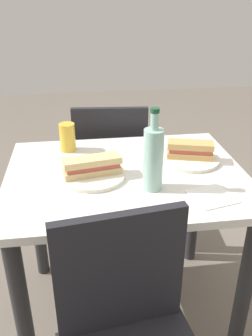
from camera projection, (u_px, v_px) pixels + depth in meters
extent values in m
plane|color=#6B6056|center=(126.00, 306.00, 1.74)|extent=(8.00, 8.00, 0.00)
cube|color=silver|center=(126.00, 176.00, 1.42)|extent=(0.93, 0.73, 0.03)
cylinder|color=#262628|center=(23.00, 316.00, 1.26)|extent=(0.06, 0.06, 0.70)
cylinder|color=#262628|center=(244.00, 292.00, 1.36)|extent=(0.06, 0.06, 0.70)
cylinder|color=#262628|center=(37.00, 217.00, 1.81)|extent=(0.06, 0.06, 0.70)
cylinder|color=#262628|center=(194.00, 205.00, 1.91)|extent=(0.06, 0.06, 0.70)
cube|color=black|center=(111.00, 166.00, 2.12)|extent=(0.43, 0.43, 0.02)
cube|color=black|center=(110.00, 145.00, 1.86)|extent=(0.38, 0.06, 0.40)
cylinder|color=black|center=(138.00, 184.00, 2.39)|extent=(0.04, 0.04, 0.43)
cylinder|color=black|center=(84.00, 185.00, 2.37)|extent=(0.04, 0.04, 0.43)
cylinder|color=black|center=(143.00, 214.00, 2.06)|extent=(0.04, 0.04, 0.43)
cylinder|color=black|center=(80.00, 216.00, 2.05)|extent=(0.04, 0.04, 0.43)
cube|color=black|center=(120.00, 273.00, 1.03)|extent=(0.38, 0.08, 0.40)
cylinder|color=silver|center=(189.00, 159.00, 1.51)|extent=(0.25, 0.25, 0.01)
cube|color=tan|center=(190.00, 154.00, 1.50)|extent=(0.20, 0.12, 0.02)
cube|color=#B74C3D|center=(190.00, 150.00, 1.49)|extent=(0.18, 0.11, 0.02)
cube|color=tan|center=(191.00, 145.00, 1.48)|extent=(0.20, 0.12, 0.02)
cube|color=silver|center=(199.00, 152.00, 1.55)|extent=(0.10, 0.05, 0.00)
cube|color=#59331E|center=(178.00, 150.00, 1.57)|extent=(0.08, 0.04, 0.01)
cylinder|color=silver|center=(93.00, 176.00, 1.38)|extent=(0.25, 0.25, 0.01)
cube|color=#DBB77A|center=(92.00, 171.00, 1.37)|extent=(0.23, 0.11, 0.02)
cube|color=#B74C3D|center=(92.00, 166.00, 1.36)|extent=(0.21, 0.10, 0.02)
cube|color=#DBB77A|center=(92.00, 161.00, 1.35)|extent=(0.23, 0.11, 0.02)
cube|color=silver|center=(99.00, 165.00, 1.43)|extent=(0.10, 0.04, 0.00)
cube|color=#59331E|center=(77.00, 169.00, 1.40)|extent=(0.08, 0.03, 0.01)
cylinder|color=#99C6B7|center=(153.00, 160.00, 1.26)|extent=(0.07, 0.07, 0.22)
cylinder|color=#99C6B7|center=(155.00, 121.00, 1.19)|extent=(0.03, 0.03, 0.06)
cylinder|color=#19472D|center=(155.00, 110.00, 1.18)|extent=(0.03, 0.03, 0.02)
cylinder|color=gold|center=(67.00, 137.00, 1.58)|extent=(0.07, 0.07, 0.12)
cylinder|color=silver|center=(135.00, 208.00, 1.16)|extent=(0.08, 0.08, 0.03)
cube|color=white|center=(212.00, 196.00, 1.25)|extent=(0.17, 0.17, 0.00)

